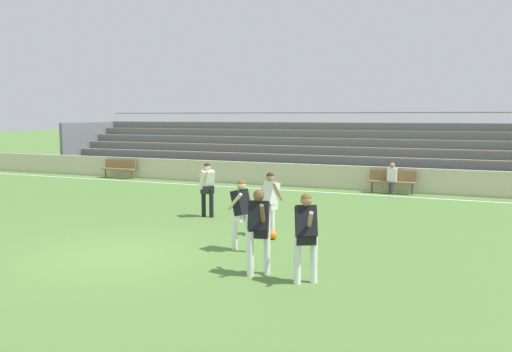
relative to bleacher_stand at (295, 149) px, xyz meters
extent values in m
plane|color=#517A38|center=(1.34, -15.85, -1.41)|extent=(160.00, 160.00, 0.00)
cube|color=white|center=(1.34, -4.65, -1.41)|extent=(44.00, 0.12, 0.01)
cube|color=beige|center=(1.34, -3.42, -0.92)|extent=(48.00, 0.16, 0.98)
cube|color=#897051|center=(0.00, -2.22, -1.03)|extent=(25.64, 0.36, 0.08)
cube|color=slate|center=(0.00, -2.42, -1.22)|extent=(25.64, 0.04, 0.38)
cube|color=#897051|center=(0.00, -1.47, -0.66)|extent=(25.64, 0.36, 0.08)
cube|color=slate|center=(0.00, -1.67, -0.84)|extent=(25.64, 0.04, 0.38)
cube|color=#897051|center=(0.00, -0.72, -0.28)|extent=(25.64, 0.36, 0.08)
cube|color=slate|center=(0.00, -0.92, -0.47)|extent=(25.64, 0.04, 0.38)
cube|color=#897051|center=(0.00, 0.02, 0.10)|extent=(25.64, 0.36, 0.08)
cube|color=slate|center=(0.00, -0.18, -0.09)|extent=(25.64, 0.04, 0.38)
cube|color=#897051|center=(0.00, 0.77, 0.48)|extent=(25.64, 0.36, 0.08)
cube|color=slate|center=(0.00, 0.57, 0.29)|extent=(25.64, 0.04, 0.38)
cube|color=#897051|center=(0.00, 1.52, 0.86)|extent=(25.64, 0.36, 0.08)
cube|color=slate|center=(0.00, 1.32, 0.67)|extent=(25.64, 0.04, 0.38)
cube|color=#897051|center=(0.00, 2.27, 1.24)|extent=(25.64, 0.36, 0.08)
cube|color=slate|center=(0.00, 2.07, 1.05)|extent=(25.64, 0.04, 0.38)
cube|color=slate|center=(-12.72, 0.02, -0.09)|extent=(0.20, 4.85, 2.65)
cylinder|color=slate|center=(0.00, 2.52, 1.79)|extent=(25.64, 0.06, 0.06)
cube|color=olive|center=(-7.76, -3.91, -0.96)|extent=(1.80, 0.40, 0.06)
cube|color=olive|center=(-7.76, -3.73, -0.71)|extent=(1.80, 0.05, 0.40)
cylinder|color=#47474C|center=(-8.54, -3.91, -1.19)|extent=(0.07, 0.07, 0.45)
cylinder|color=#47474C|center=(-6.98, -3.91, -1.19)|extent=(0.07, 0.07, 0.45)
cube|color=olive|center=(5.34, -3.91, -0.96)|extent=(1.80, 0.40, 0.06)
cube|color=olive|center=(5.34, -3.73, -0.71)|extent=(1.80, 0.05, 0.40)
cylinder|color=#47474C|center=(4.56, -3.91, -1.19)|extent=(0.07, 0.07, 0.45)
cylinder|color=#47474C|center=(6.12, -3.91, -1.19)|extent=(0.07, 0.07, 0.45)
cylinder|color=#2D2D38|center=(5.34, -4.13, -1.19)|extent=(0.16, 0.16, 0.45)
cube|color=white|center=(5.34, -3.91, -0.67)|extent=(0.36, 0.24, 0.52)
sphere|color=#A87A5B|center=(5.34, -3.91, -0.31)|extent=(0.21, 0.21, 0.21)
cylinder|color=white|center=(3.69, -12.89, -0.99)|extent=(0.13, 0.13, 0.84)
cylinder|color=white|center=(3.68, -12.52, -0.99)|extent=(0.13, 0.13, 0.84)
cube|color=white|center=(3.68, -12.70, -0.60)|extent=(0.42, 0.36, 0.24)
cube|color=white|center=(3.68, -12.70, -0.30)|extent=(0.51, 0.50, 0.60)
cylinder|color=#A87A5B|center=(3.47, -12.68, -0.26)|extent=(0.22, 0.34, 0.48)
cylinder|color=#A87A5B|center=(3.90, -12.73, -0.26)|extent=(0.22, 0.34, 0.48)
sphere|color=#A87A5B|center=(3.68, -12.70, 0.09)|extent=(0.21, 0.21, 0.21)
sphere|color=black|center=(3.68, -12.70, 0.11)|extent=(0.20, 0.20, 0.20)
cylinder|color=white|center=(3.45, -14.31, -1.00)|extent=(0.13, 0.13, 0.83)
cylinder|color=white|center=(3.82, -14.36, -1.00)|extent=(0.13, 0.13, 0.83)
cube|color=white|center=(3.64, -14.33, -0.60)|extent=(0.31, 0.41, 0.24)
cube|color=black|center=(3.64, -14.33, -0.30)|extent=(0.44, 0.46, 0.60)
cylinder|color=beige|center=(3.70, -14.13, -0.27)|extent=(0.42, 0.18, 0.43)
cylinder|color=beige|center=(3.57, -14.54, -0.27)|extent=(0.42, 0.18, 0.43)
sphere|color=beige|center=(3.64, -14.33, 0.08)|extent=(0.21, 0.21, 0.21)
sphere|color=brown|center=(3.64, -14.33, 0.10)|extent=(0.20, 0.20, 0.20)
cylinder|color=white|center=(5.56, -16.09, -0.98)|extent=(0.13, 0.13, 0.86)
cylinder|color=white|center=(5.81, -15.91, -0.98)|extent=(0.13, 0.13, 0.86)
cube|color=black|center=(5.69, -16.00, -0.57)|extent=(0.42, 0.35, 0.24)
cube|color=black|center=(5.69, -16.00, -0.27)|extent=(0.51, 0.52, 0.60)
cylinder|color=#A87A5B|center=(5.56, -15.84, -0.23)|extent=(0.25, 0.41, 0.43)
cylinder|color=#A87A5B|center=(5.81, -16.16, -0.23)|extent=(0.25, 0.41, 0.43)
sphere|color=#A87A5B|center=(5.69, -16.00, 0.12)|extent=(0.21, 0.21, 0.21)
sphere|color=brown|center=(5.69, -16.00, 0.14)|extent=(0.20, 0.20, 0.20)
cylinder|color=black|center=(1.14, -11.05, -0.99)|extent=(0.13, 0.13, 0.85)
cylinder|color=black|center=(0.88, -11.06, -0.99)|extent=(0.13, 0.13, 0.85)
cube|color=black|center=(1.01, -11.06, -0.58)|extent=(0.39, 0.42, 0.24)
cube|color=white|center=(1.01, -11.06, -0.28)|extent=(0.52, 0.52, 0.60)
cylinder|color=beige|center=(1.06, -11.25, -0.25)|extent=(0.25, 0.22, 0.51)
cylinder|color=beige|center=(0.96, -10.87, -0.25)|extent=(0.25, 0.22, 0.51)
sphere|color=beige|center=(1.01, -11.06, 0.10)|extent=(0.21, 0.21, 0.21)
sphere|color=black|center=(1.01, -11.06, 0.12)|extent=(0.20, 0.20, 0.20)
cylinder|color=white|center=(4.60, -16.01, -0.98)|extent=(0.13, 0.13, 0.87)
cylinder|color=white|center=(4.82, -15.73, -0.98)|extent=(0.13, 0.13, 0.87)
cube|color=black|center=(4.71, -15.87, -0.56)|extent=(0.40, 0.30, 0.24)
cube|color=black|center=(4.71, -15.87, -0.26)|extent=(0.45, 0.43, 0.60)
cylinder|color=brown|center=(4.56, -15.72, -0.22)|extent=(0.15, 0.35, 0.48)
cylinder|color=brown|center=(4.86, -16.03, -0.22)|extent=(0.15, 0.35, 0.48)
sphere|color=brown|center=(4.71, -15.87, 0.12)|extent=(0.21, 0.21, 0.21)
sphere|color=brown|center=(4.71, -15.87, 0.14)|extent=(0.20, 0.20, 0.20)
sphere|color=orange|center=(3.88, -13.02, -1.30)|extent=(0.22, 0.22, 0.22)
camera|label=1|loc=(8.55, -25.00, 1.62)|focal=37.32mm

